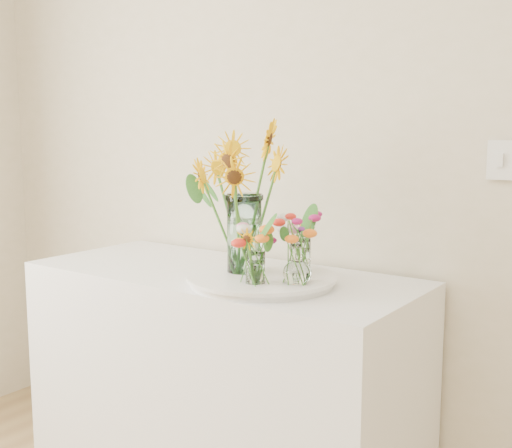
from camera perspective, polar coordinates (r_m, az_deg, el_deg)
name	(u,v)px	position (r m, az deg, el deg)	size (l,w,h in m)	color
counter	(221,394)	(2.39, -3.13, -14.84)	(1.40, 0.60, 0.90)	white
tray	(262,281)	(2.06, 0.52, -5.05)	(0.46, 0.46, 0.03)	white
mason_jar	(244,234)	(2.09, -1.05, -0.85)	(0.11, 0.11, 0.26)	#C8FBF1
sunflower_bouquet	(244,198)	(2.07, -1.06, 2.35)	(0.66, 0.66, 0.50)	#FEB805
small_vase_a	(255,268)	(1.94, -0.06, -3.94)	(0.06, 0.06, 0.10)	white
wildflower_posy_a	(255,253)	(1.93, -0.06, -2.64)	(0.20, 0.20, 0.19)	orange
small_vase_b	(297,265)	(1.94, 3.70, -3.61)	(0.09, 0.09, 0.13)	white
wildflower_posy_b	(297,250)	(1.93, 3.71, -2.31)	(0.20, 0.20, 0.22)	orange
small_vase_c	(300,256)	(2.10, 3.96, -2.84)	(0.07, 0.07, 0.12)	white
wildflower_posy_c	(300,242)	(2.09, 3.97, -1.63)	(0.21, 0.21, 0.21)	orange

